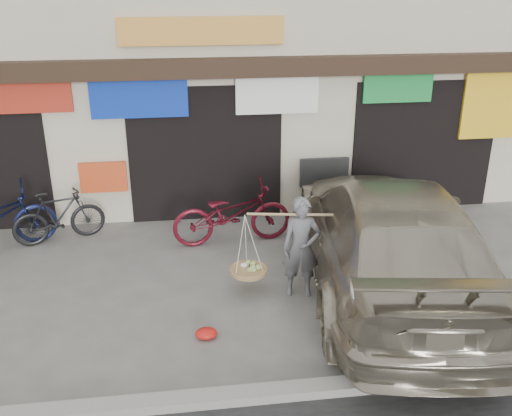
{
  "coord_description": "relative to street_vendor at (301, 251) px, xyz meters",
  "views": [
    {
      "loc": [
        -0.46,
        -7.33,
        4.66
      ],
      "look_at": [
        0.65,
        0.9,
        1.23
      ],
      "focal_mm": 40.0,
      "sensor_mm": 36.0,
      "label": 1
    }
  ],
  "objects": [
    {
      "name": "ground",
      "position": [
        -1.26,
        -0.3,
        -0.73
      ],
      "size": [
        70.0,
        70.0,
        0.0
      ],
      "primitive_type": "plane",
      "color": "slate",
      "rests_on": "ground"
    },
    {
      "name": "red_bag",
      "position": [
        -1.52,
        -1.0,
        -0.66
      ],
      "size": [
        0.31,
        0.25,
        0.14
      ],
      "primitive_type": "ellipsoid",
      "color": "red",
      "rests_on": "ground"
    },
    {
      "name": "bike_1",
      "position": [
        -4.05,
        2.46,
        -0.23
      ],
      "size": [
        1.73,
        0.97,
        1.0
      ],
      "primitive_type": "imported",
      "rotation": [
        0.0,
        0.0,
        1.89
      ],
      "color": "black",
      "rests_on": "ground"
    },
    {
      "name": "shophouse_block",
      "position": [
        -1.26,
        6.12,
        2.72
      ],
      "size": [
        14.0,
        6.32,
        7.0
      ],
      "color": "beige",
      "rests_on": "ground"
    },
    {
      "name": "kerb",
      "position": [
        -1.26,
        -2.3,
        -0.67
      ],
      "size": [
        70.0,
        0.25,
        0.12
      ],
      "primitive_type": "cube",
      "color": "gray",
      "rests_on": "ground"
    },
    {
      "name": "bike_2",
      "position": [
        -0.87,
        1.98,
        -0.16
      ],
      "size": [
        2.26,
        0.97,
        1.15
      ],
      "primitive_type": "imported",
      "rotation": [
        0.0,
        0.0,
        1.67
      ],
      "color": "#550E1A",
      "rests_on": "ground"
    },
    {
      "name": "street_vendor",
      "position": [
        0.0,
        0.0,
        0.0
      ],
      "size": [
        2.15,
        0.83,
        1.59
      ],
      "rotation": [
        0.0,
        0.0,
        -0.17
      ],
      "color": "slate",
      "rests_on": "ground"
    },
    {
      "name": "suv",
      "position": [
        1.41,
        0.05,
        0.16
      ],
      "size": [
        3.38,
        6.45,
        1.78
      ],
      "rotation": [
        0.0,
        0.0,
        2.99
      ],
      "color": "#A69B85",
      "rests_on": "ground"
    }
  ]
}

